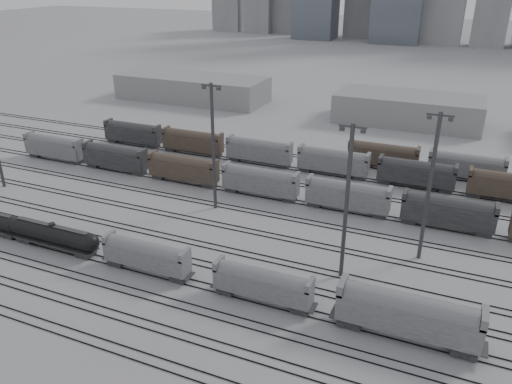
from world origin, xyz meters
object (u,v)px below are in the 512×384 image
at_px(hopper_car_a, 146,254).
at_px(light_mast_c, 347,200).
at_px(hopper_car_b, 263,283).
at_px(hopper_car_c, 408,313).
at_px(tank_car_b, 54,234).

height_order(hopper_car_a, light_mast_c, light_mast_c).
distance_m(hopper_car_b, light_mast_c, 15.72).
bearing_deg(hopper_car_a, hopper_car_c, 0.00).
bearing_deg(tank_car_b, hopper_car_b, 0.00).
height_order(hopper_car_a, hopper_car_c, hopper_car_c).
xyz_separation_m(tank_car_b, hopper_car_a, (17.20, 0.00, 0.53)).
bearing_deg(tank_car_b, light_mast_c, 13.26).
xyz_separation_m(tank_car_b, hopper_car_c, (53.44, 0.00, 1.22)).
height_order(tank_car_b, hopper_car_a, hopper_car_a).
bearing_deg(hopper_car_b, hopper_car_c, 0.00).
distance_m(hopper_car_a, hopper_car_c, 36.25).
height_order(hopper_car_c, light_mast_c, light_mast_c).
xyz_separation_m(hopper_car_a, light_mast_c, (25.92, 10.16, 8.99)).
bearing_deg(hopper_car_a, hopper_car_b, 0.00).
relative_size(hopper_car_b, light_mast_c, 0.59).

